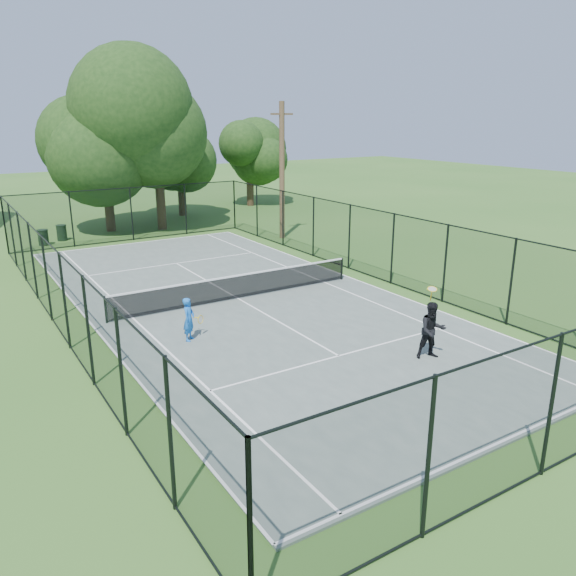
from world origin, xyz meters
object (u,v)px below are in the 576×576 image
utility_pole (282,171)px  trash_bin_right (62,233)px  player_blue (189,319)px  player_black (432,330)px  tennis_net (238,286)px  trash_bin_left (43,237)px

utility_pole → trash_bin_right: bearing=151.3°
player_blue → player_black: (5.39, -4.97, 0.15)m
trash_bin_right → utility_pole: utility_pole is taller
tennis_net → trash_bin_right: tennis_net is taller
trash_bin_right → player_black: size_ratio=0.44×
utility_pole → player_black: 17.96m
tennis_net → player_black: (2.19, -7.89, 0.32)m
trash_bin_left → utility_pole: bearing=-23.5°
trash_bin_left → trash_bin_right: (1.11, 0.77, 0.01)m
player_black → player_blue: bearing=137.3°
tennis_net → utility_pole: size_ratio=1.33×
trash_bin_left → trash_bin_right: size_ratio=0.97×
utility_pole → player_blue: bearing=-132.0°
trash_bin_right → player_blue: (0.28, -17.96, 0.30)m
utility_pole → player_black: (-5.35, -16.89, -2.95)m
player_blue → trash_bin_left: bearing=94.6°
tennis_net → player_blue: size_ratio=7.31×
trash_bin_left → player_blue: size_ratio=0.63×
trash_bin_left → utility_pole: size_ratio=0.11×
utility_pole → player_black: size_ratio=3.75×
tennis_net → player_black: bearing=-74.5°
trash_bin_left → player_black: (6.78, -22.16, 0.46)m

